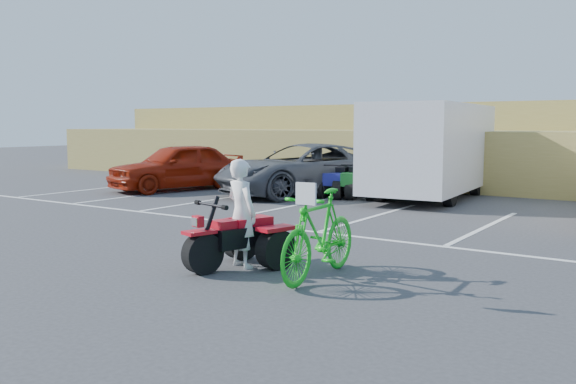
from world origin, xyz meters
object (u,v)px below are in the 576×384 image
Objects in this scene: quad_atv_blue at (342,197)px; red_car at (178,166)px; grey_pickup at (304,169)px; red_trike_atv at (234,268)px; green_dirt_bike at (319,235)px; cargo_trailer at (431,148)px; rider at (242,213)px; quad_atv_green at (356,198)px.

red_car is at bearing -176.51° from quad_atv_blue.
red_trike_atv is at bearing -40.40° from grey_pickup.
grey_pickup reaches higher than red_trike_atv.
cargo_trailer is at bearing 99.56° from green_dirt_bike.
quad_atv_blue is (1.35, 0.07, -0.81)m from grey_pickup.
red_trike_atv is 10.49m from cargo_trailer.
green_dirt_bike is (1.37, 0.07, -0.21)m from rider.
red_trike_atv is 0.28× the size of grey_pickup.
rider is 9.54m from quad_atv_blue.
quad_atv_blue is (-3.12, 9.10, 0.00)m from red_trike_atv.
cargo_trailer is 2.71m from quad_atv_green.
rider reaches higher than quad_atv_blue.
grey_pickup is 3.64× the size of quad_atv_blue.
rider is 11.77m from red_car.
rider is at bearing -23.86° from red_car.
cargo_trailer reaches higher than rider.
quad_atv_green is at bearing 122.59° from red_trike_atv.
cargo_trailer is 3.87× the size of quad_atv_blue.
quad_atv_blue is (-2.34, -1.25, -1.53)m from cargo_trailer.
quad_atv_green is at bearing 27.54° from grey_pickup.
red_trike_atv is 1.57m from green_dirt_bike.
red_car is 2.87× the size of quad_atv_green.
cargo_trailer reaches higher than red_car.
quad_atv_blue is (5.72, 1.24, -0.80)m from red_car.
grey_pickup is 4.53m from red_car.
red_trike_atv is at bearing -79.77° from quad_atv_blue.
quad_atv_blue is at bearing 26.20° from grey_pickup.
red_car is at bearing 170.49° from quad_atv_green.
quad_atv_blue is (-4.54, 8.89, -0.64)m from green_dirt_bike.
quad_atv_blue is at bearing 114.38° from green_dirt_bike.
red_car is at bearing 140.62° from green_dirt_bike.
cargo_trailer is at bearing 42.98° from grey_pickup.
green_dirt_bike reaches higher than quad_atv_green.
red_car reaches higher than green_dirt_bike.
rider is at bearing -79.25° from quad_atv_blue.
red_car is (-8.89, 7.72, -0.05)m from rider.
rider is 9.97m from grey_pickup.
quad_atv_green is (-4.11, 8.95, -0.64)m from green_dirt_bike.
red_car is at bearing -141.77° from grey_pickup.
grey_pickup is 3.56× the size of quad_atv_green.
red_car is (-8.85, 7.86, 0.80)m from red_trike_atv.
grey_pickup is at bearing -164.39° from cargo_trailer.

